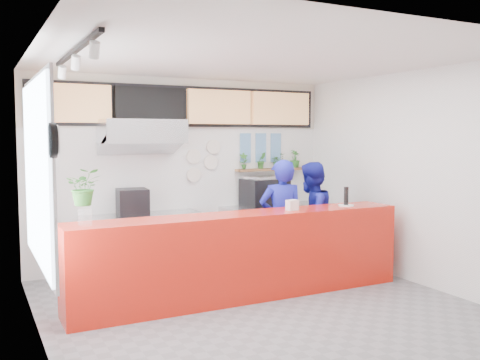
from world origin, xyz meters
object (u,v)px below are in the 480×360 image
object	(u,v)px
espresso_machine	(265,192)
panini_oven	(133,202)
service_counter	(244,256)
pepper_mill	(346,196)
staff_center	(281,221)
staff_right	(311,218)

from	to	relation	value
espresso_machine	panini_oven	bearing A→B (deg)	175.23
service_counter	pepper_mill	distance (m)	1.75
staff_center	staff_right	bearing A→B (deg)	-148.25
espresso_machine	staff_right	bearing A→B (deg)	-89.00
espresso_machine	staff_right	xyz separation A→B (m)	(0.12, -1.19, -0.28)
panini_oven	pepper_mill	world-z (taller)	pepper_mill
pepper_mill	staff_center	bearing A→B (deg)	148.51
service_counter	espresso_machine	bearing A→B (deg)	53.72
panini_oven	pepper_mill	size ratio (longest dim) A/B	1.71
espresso_machine	staff_right	world-z (taller)	staff_right
service_counter	pepper_mill	xyz separation A→B (m)	(1.61, -0.02, 0.69)
staff_center	service_counter	bearing A→B (deg)	45.65
panini_oven	pepper_mill	xyz separation A→B (m)	(2.55, -1.82, 0.15)
espresso_machine	staff_center	xyz separation A→B (m)	(-0.49, -1.35, -0.26)
staff_right	panini_oven	bearing A→B (deg)	-52.90
staff_center	pepper_mill	xyz separation A→B (m)	(0.77, -0.47, 0.37)
service_counter	staff_right	size ratio (longest dim) A/B	2.66
service_counter	pepper_mill	world-z (taller)	pepper_mill
service_counter	staff_center	distance (m)	1.00
staff_right	pepper_mill	bearing A→B (deg)	78.40
service_counter	staff_right	xyz separation A→B (m)	(1.44, 0.61, 0.30)
service_counter	espresso_machine	world-z (taller)	espresso_machine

